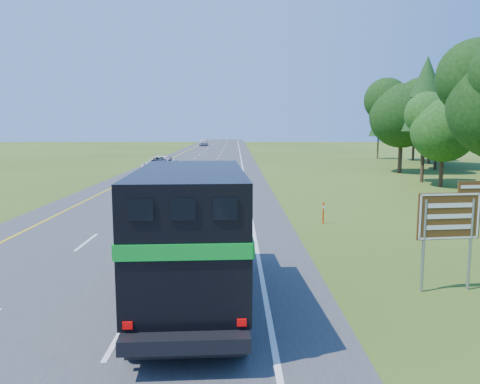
{
  "coord_description": "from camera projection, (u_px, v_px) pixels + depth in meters",
  "views": [
    {
      "loc": [
        4.63,
        -8.8,
        4.98
      ],
      "look_at": [
        4.87,
        15.68,
        1.57
      ],
      "focal_mm": 35.0,
      "sensor_mm": 36.0,
      "label": 1
    }
  ],
  "objects": [
    {
      "name": "ground",
      "position": [
        5.0,
        378.0,
        9.36
      ],
      "size": [
        300.0,
        300.0,
        0.0
      ],
      "primitive_type": "plane",
      "color": "#344D14",
      "rests_on": "ground"
    },
    {
      "name": "road",
      "position": [
        199.0,
        167.0,
        58.87
      ],
      "size": [
        15.0,
        260.0,
        0.04
      ],
      "primitive_type": "cube",
      "color": "#38383A",
      "rests_on": "ground"
    },
    {
      "name": "lane_markings",
      "position": [
        199.0,
        166.0,
        58.87
      ],
      "size": [
        11.15,
        260.0,
        0.01
      ],
      "color": "yellow",
      "rests_on": "road"
    },
    {
      "name": "horse_truck",
      "position": [
        192.0,
        231.0,
        13.01
      ],
      "size": [
        3.15,
        8.83,
        3.85
      ],
      "rotation": [
        0.0,
        0.0,
        0.05
      ],
      "color": "black",
      "rests_on": "road"
    },
    {
      "name": "white_suv",
      "position": [
        160.0,
        164.0,
        51.28
      ],
      "size": [
        3.47,
        6.7,
        1.81
      ],
      "primitive_type": "imported",
      "rotation": [
        0.0,
        0.0,
        -0.07
      ],
      "color": "silver",
      "rests_on": "road"
    },
    {
      "name": "far_car",
      "position": [
        203.0,
        142.0,
        123.32
      ],
      "size": [
        2.17,
        5.27,
        1.79
      ],
      "primitive_type": "imported",
      "rotation": [
        0.0,
        0.0,
        -0.01
      ],
      "color": "silver",
      "rests_on": "road"
    },
    {
      "name": "exit_sign",
      "position": [
        450.0,
        220.0,
        14.05
      ],
      "size": [
        1.99,
        0.29,
        3.38
      ],
      "rotation": [
        0.0,
        0.0,
        0.12
      ],
      "color": "gray",
      "rests_on": "ground"
    },
    {
      "name": "delineator",
      "position": [
        323.0,
        212.0,
        24.14
      ],
      "size": [
        0.09,
        0.05,
        1.14
      ],
      "color": "#E0420B",
      "rests_on": "ground"
    }
  ]
}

